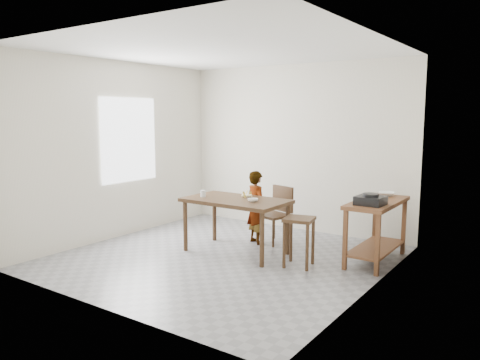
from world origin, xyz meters
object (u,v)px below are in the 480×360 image
Objects in this scene: dining_chair at (274,215)px; prep_counter at (376,231)px; dining_table at (236,226)px; child at (256,207)px; stool at (299,242)px.

prep_counter is at bearing 15.04° from dining_chair.
prep_counter is (1.72, 0.70, 0.03)m from dining_table.
child is 0.29m from dining_chair.
dining_chair is at bearing 136.98° from stool.
child reaches higher than dining_chair.
dining_table is at bearing -87.87° from dining_chair.
dining_table is 1.86m from prep_counter.
dining_table is 1.67× the size of dining_chair.
dining_chair reaches higher than dining_table.
child is 1.29× the size of dining_chair.
dining_chair reaches higher than prep_counter.
dining_table is 1.30× the size of child.
prep_counter reaches higher than stool.
dining_chair reaches higher than stool.
dining_table reaches higher than stool.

